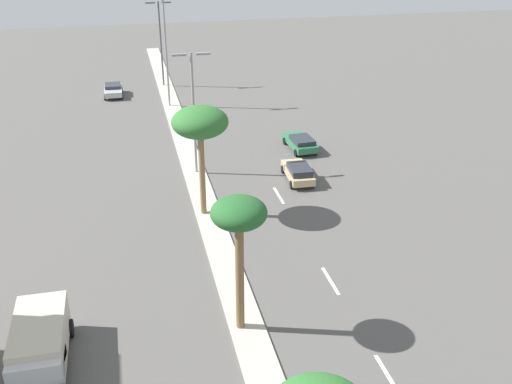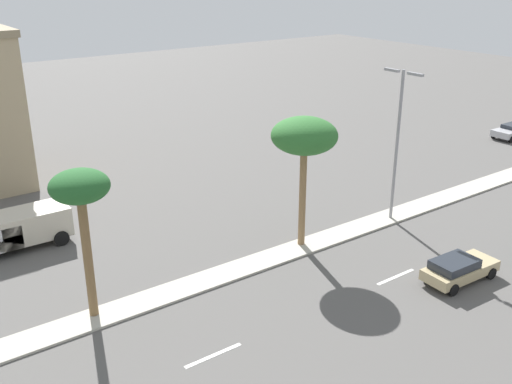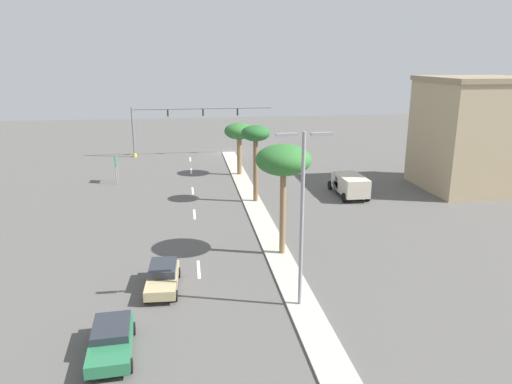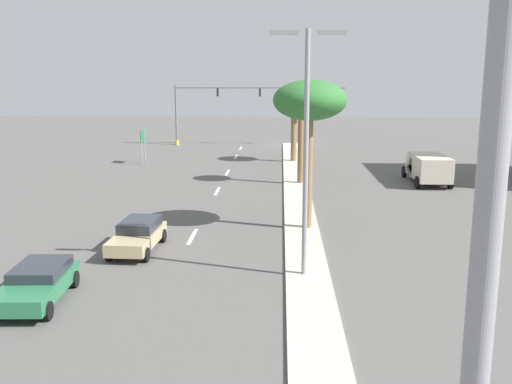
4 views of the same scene
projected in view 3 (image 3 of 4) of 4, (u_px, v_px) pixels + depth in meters
The scene contains 17 objects.
ground_plane at pixel (274, 246), 34.89m from camera, with size 160.00×160.00×0.00m, color #565451.
median_curb at pixel (310, 320), 24.98m from camera, with size 1.80×93.54×0.12m, color #B7B2A3.
lane_stripe_leading at pixel (190, 159), 64.94m from camera, with size 0.20×2.80×0.01m, color silver.
lane_stripe_rear at pixel (191, 171), 58.19m from camera, with size 0.20×2.80×0.01m, color silver.
lane_stripe_outboard at pixel (193, 191), 49.55m from camera, with size 0.20×2.80×0.01m, color silver.
lane_stripe_left at pixel (194, 214), 42.07m from camera, with size 0.20×2.80×0.01m, color silver.
lane_stripe_near at pixel (199, 269), 31.11m from camera, with size 0.20×2.80×0.01m, color silver.
traffic_signal_gantry at pixel (173, 122), 66.05m from camera, with size 19.58×0.53×6.86m.
directional_road_sign at pixel (116, 164), 52.20m from camera, with size 0.10×1.38×3.00m.
commercial_building at pixel (473, 134), 49.17m from camera, with size 10.01×9.98×11.53m.
palm_tree_rear at pixel (239, 132), 54.98m from camera, with size 3.43×3.43×6.02m.
palm_tree_trailing at pixel (256, 137), 44.04m from camera, with size 2.67×2.67×7.24m.
palm_tree_near at pixel (283, 162), 31.73m from camera, with size 3.75×3.75×7.68m.
street_lamp_trailing at pixel (302, 207), 25.00m from camera, with size 2.90×0.24×9.63m.
sedan_green_right at pixel (111, 340), 22.11m from camera, with size 2.21×4.45×1.26m.
sedan_tan_leading at pixel (163, 277), 28.40m from camera, with size 2.05×4.42×1.36m.
box_truck at pixel (349, 184), 47.38m from camera, with size 2.61×5.88×2.18m.
Camera 3 is at (6.07, 68.35, 13.28)m, focal length 33.45 mm.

